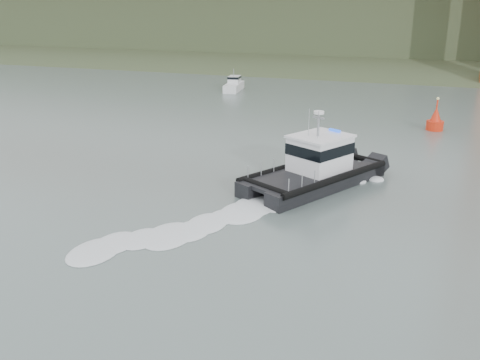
{
  "coord_description": "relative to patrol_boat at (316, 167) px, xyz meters",
  "views": [
    {
      "loc": [
        9.95,
        -19.76,
        13.07
      ],
      "look_at": [
        -0.86,
        9.86,
        2.4
      ],
      "focal_mm": 40.0,
      "sensor_mm": 36.0,
      "label": 1
    }
  ],
  "objects": [
    {
      "name": "motorboat",
      "position": [
        -21.04,
        38.72,
        -0.6
      ],
      "size": [
        2.91,
        6.32,
        3.35
      ],
      "rotation": [
        0.0,
        0.0,
        0.15
      ],
      "color": "silver",
      "rests_on": "ground"
    },
    {
      "name": "nav_buoy",
      "position": [
        7.99,
        21.71,
        -0.47
      ],
      "size": [
        1.77,
        1.77,
        3.68
      ],
      "color": "red",
      "rests_on": "ground"
    },
    {
      "name": "patrol_boat",
      "position": [
        0.0,
        0.0,
        0.0
      ],
      "size": [
        9.34,
        12.49,
        5.75
      ],
      "rotation": [
        0.0,
        0.0,
        -0.49
      ],
      "color": "black",
      "rests_on": "ground"
    },
    {
      "name": "headlands",
      "position": [
        -2.36,
        108.15,
        5.6
      ],
      "size": [
        500.0,
        105.36,
        27.12
      ],
      "color": "#2D3C22",
      "rests_on": "ground"
    },
    {
      "name": "ground",
      "position": [
        -2.36,
        -17.35,
        -1.44
      ],
      "size": [
        400.0,
        400.0,
        0.0
      ],
      "primitive_type": "plane",
      "color": "#53635E",
      "rests_on": "ground"
    }
  ]
}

